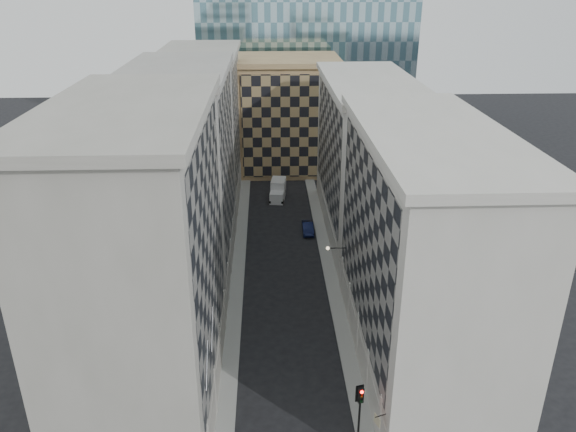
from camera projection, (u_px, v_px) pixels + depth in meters
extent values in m
cube|color=gray|center=(238.00, 274.00, 63.63)|extent=(1.50, 100.00, 0.15)
cube|color=gray|center=(330.00, 272.00, 64.02)|extent=(1.50, 100.00, 0.15)
cube|color=#9A968A|center=(144.00, 268.00, 41.45)|extent=(10.00, 22.00, 23.00)
cube|color=gray|center=(209.00, 248.00, 41.03)|extent=(0.25, 19.36, 18.00)
cube|color=#9A968A|center=(216.00, 373.00, 45.59)|extent=(0.45, 21.12, 3.20)
cube|color=#9A968A|center=(125.00, 109.00, 36.70)|extent=(10.80, 22.80, 0.70)
cylinder|color=#9A968A|center=(211.00, 391.00, 42.82)|extent=(0.90, 0.90, 4.40)
cylinder|color=#9A968A|center=(216.00, 347.00, 47.86)|extent=(0.90, 0.90, 4.40)
cylinder|color=#9A968A|center=(221.00, 311.00, 52.90)|extent=(0.90, 0.90, 4.40)
cube|color=gray|center=(183.00, 175.00, 61.79)|extent=(10.00, 22.00, 22.00)
cube|color=gray|center=(227.00, 161.00, 61.37)|extent=(0.25, 19.36, 17.00)
cube|color=gray|center=(230.00, 250.00, 65.73)|extent=(0.45, 21.12, 3.20)
cube|color=gray|center=(175.00, 70.00, 57.25)|extent=(10.80, 22.80, 0.70)
cylinder|color=gray|center=(224.00, 281.00, 57.93)|extent=(0.90, 0.90, 4.40)
cylinder|color=gray|center=(227.00, 257.00, 62.97)|extent=(0.90, 0.90, 4.40)
cylinder|color=gray|center=(230.00, 235.00, 68.00)|extent=(0.90, 0.90, 4.40)
cylinder|color=gray|center=(232.00, 217.00, 73.04)|extent=(0.90, 0.90, 4.40)
cube|color=#9A968A|center=(203.00, 128.00, 82.14)|extent=(10.00, 22.00, 21.00)
cube|color=gray|center=(236.00, 118.00, 81.72)|extent=(0.25, 19.36, 16.00)
cube|color=#9A968A|center=(238.00, 185.00, 85.88)|extent=(0.45, 21.12, 3.20)
cube|color=#9A968A|center=(198.00, 52.00, 77.79)|extent=(10.80, 22.80, 0.70)
cylinder|color=#9A968A|center=(234.00, 201.00, 78.08)|extent=(0.90, 0.90, 4.40)
cylinder|color=#9A968A|center=(236.00, 187.00, 83.11)|extent=(0.90, 0.90, 4.40)
cylinder|color=#9A968A|center=(238.00, 175.00, 88.15)|extent=(0.90, 0.90, 4.40)
cylinder|color=#9A968A|center=(239.00, 164.00, 93.18)|extent=(0.90, 0.90, 4.40)
cube|color=beige|center=(422.00, 255.00, 46.52)|extent=(10.00, 26.00, 20.00)
cube|color=gray|center=(365.00, 240.00, 45.74)|extent=(0.25, 22.88, 15.00)
cube|color=beige|center=(359.00, 340.00, 49.71)|extent=(0.45, 24.96, 3.20)
cube|color=beige|center=(435.00, 133.00, 42.38)|extent=(10.80, 26.80, 0.70)
cylinder|color=beige|center=(385.00, 421.00, 39.95)|extent=(0.90, 0.90, 4.40)
cylinder|color=beige|center=(372.00, 373.00, 44.71)|extent=(0.90, 0.90, 4.40)
cylinder|color=beige|center=(361.00, 334.00, 49.47)|extent=(0.90, 0.90, 4.40)
cylinder|color=beige|center=(353.00, 303.00, 54.23)|extent=(0.90, 0.90, 4.40)
cylinder|color=beige|center=(346.00, 276.00, 58.99)|extent=(0.90, 0.90, 4.40)
cube|color=beige|center=(367.00, 160.00, 71.44)|extent=(10.00, 28.00, 19.00)
cube|color=gray|center=(329.00, 149.00, 70.66)|extent=(0.25, 24.64, 14.00)
cube|color=beige|center=(328.00, 218.00, 74.43)|extent=(0.45, 26.88, 3.20)
cube|color=beige|center=(371.00, 82.00, 67.50)|extent=(10.80, 28.80, 0.70)
cube|color=#A48157|center=(288.00, 116.00, 95.12)|extent=(16.00, 14.00, 18.00)
cube|color=tan|center=(290.00, 127.00, 88.62)|extent=(15.20, 0.25, 16.50)
cube|color=#A48157|center=(288.00, 60.00, 91.36)|extent=(16.80, 14.80, 0.80)
cube|color=#312D26|center=(275.00, 73.00, 105.86)|extent=(6.00, 6.00, 28.00)
cylinder|color=gray|center=(207.00, 365.00, 36.63)|extent=(0.10, 2.33, 2.33)
cylinder|color=gray|center=(212.00, 329.00, 40.29)|extent=(0.10, 2.33, 2.33)
cylinder|color=black|center=(337.00, 248.00, 56.07)|extent=(1.80, 0.08, 0.08)
sphere|color=#FFE5B2|center=(328.00, 248.00, 56.03)|extent=(0.36, 0.36, 0.36)
cylinder|color=black|center=(359.00, 421.00, 40.27)|extent=(0.16, 0.16, 3.57)
cube|color=black|center=(361.00, 395.00, 39.31)|extent=(0.44, 0.39, 1.23)
cube|color=black|center=(360.00, 393.00, 39.49)|extent=(0.61, 0.18, 1.40)
sphere|color=#FF0C07|center=(362.00, 392.00, 38.99)|extent=(0.22, 0.22, 0.22)
sphere|color=#331E05|center=(362.00, 397.00, 39.15)|extent=(0.22, 0.22, 0.22)
sphere|color=black|center=(361.00, 401.00, 39.32)|extent=(0.22, 0.22, 0.22)
cube|color=silver|center=(277.00, 197.00, 83.23)|extent=(2.24, 2.40, 1.63)
cube|color=silver|center=(278.00, 188.00, 85.14)|extent=(2.46, 3.48, 2.80)
cylinder|color=black|center=(270.00, 201.00, 82.80)|extent=(0.37, 0.84, 0.81)
cylinder|color=black|center=(282.00, 202.00, 82.67)|extent=(0.37, 0.84, 0.81)
cylinder|color=black|center=(273.00, 191.00, 86.60)|extent=(0.37, 0.84, 0.81)
cylinder|color=black|center=(285.00, 192.00, 86.46)|extent=(0.37, 0.84, 0.81)
imported|color=#10173B|center=(308.00, 228.00, 73.67)|extent=(1.41, 4.04, 1.33)
cylinder|color=black|center=(381.00, 416.00, 37.65)|extent=(0.80, 0.35, 0.06)
cube|color=#C8BA93|center=(377.00, 421.00, 37.81)|extent=(0.31, 0.70, 0.73)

